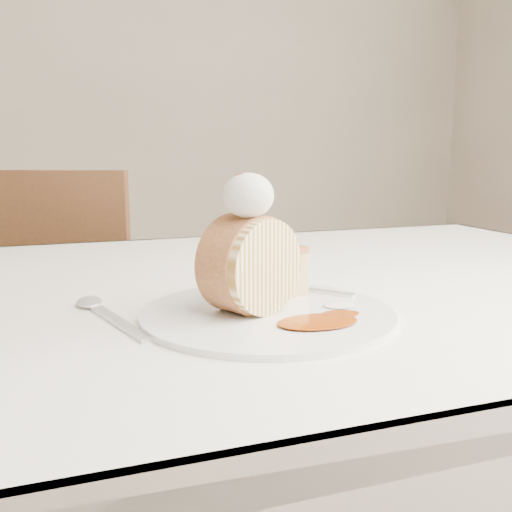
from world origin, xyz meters
name	(u,v)px	position (x,y,z in m)	size (l,w,h in m)	color
table	(261,340)	(0.00, 0.20, 0.66)	(1.40, 0.90, 0.75)	white
chair_far	(63,314)	(-0.27, 1.00, 0.51)	(0.54, 0.54, 0.89)	brown
plate	(267,314)	(-0.06, 0.02, 0.75)	(0.28, 0.28, 0.01)	white
roulade_slice	(250,265)	(-0.08, 0.03, 0.81)	(0.10, 0.10, 0.06)	#FFE6B1
cake_chunk	(274,274)	(-0.02, 0.09, 0.78)	(0.06, 0.06, 0.05)	#B97746
whipped_cream	(248,195)	(-0.08, 0.02, 0.89)	(0.05, 0.05, 0.05)	white
caramel_drizzle	(248,170)	(-0.08, 0.02, 0.91)	(0.03, 0.02, 0.01)	#8C3305
caramel_pool	(317,321)	(-0.03, -0.04, 0.76)	(0.09, 0.06, 0.00)	#8C3305
fork	(309,290)	(0.02, 0.09, 0.76)	(0.02, 0.17, 0.00)	silver
spoon	(120,323)	(-0.22, 0.05, 0.75)	(0.03, 0.18, 0.00)	silver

